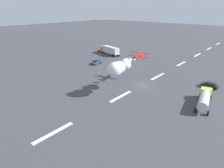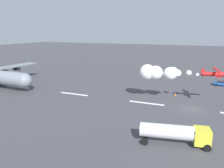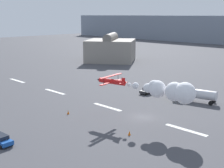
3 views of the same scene
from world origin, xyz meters
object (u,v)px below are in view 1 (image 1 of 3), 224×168
followme_car_yellow (96,62)px  traffic_cone_far (109,81)px  stunt_biplane_red (121,66)px  fuel_tanker_truck (205,98)px  semi_truck_orange (109,50)px  airport_staff_sedan (210,85)px  traffic_cone_near (138,68)px

followme_car_yellow → traffic_cone_far: (11.16, 16.47, -0.44)m
stunt_biplane_red → fuel_tanker_truck: bearing=107.8°
semi_truck_orange → fuel_tanker_truck: (23.08, 48.87, -0.37)m
stunt_biplane_red → semi_truck_orange: 42.06m
semi_truck_orange → fuel_tanker_truck: semi_truck_orange is taller
airport_staff_sedan → traffic_cone_far: (15.06, -23.64, -0.44)m
stunt_biplane_red → followme_car_yellow: (-13.84, -22.91, -6.00)m
followme_car_yellow → traffic_cone_near: bearing=106.2°
airport_staff_sedan → traffic_cone_far: bearing=-57.5°
stunt_biplane_red → airport_staff_sedan: 25.43m
stunt_biplane_red → semi_truck_orange: bearing=-134.3°
semi_truck_orange → followme_car_yellow: (15.33, 7.01, -1.31)m
stunt_biplane_red → semi_truck_orange: size_ratio=1.36×
followme_car_yellow → traffic_cone_near: 16.87m
followme_car_yellow → fuel_tanker_truck: bearing=79.5°
semi_truck_orange → traffic_cone_near: semi_truck_orange is taller
stunt_biplane_red → airport_staff_sedan: (-17.75, 17.19, -6.01)m
stunt_biplane_red → traffic_cone_near: (-18.56, -6.73, -6.44)m
semi_truck_orange → traffic_cone_near: (10.62, 23.20, -1.74)m
fuel_tanker_truck → followme_car_yellow: (-7.74, -41.86, -0.94)m
fuel_tanker_truck → followme_car_yellow: fuel_tanker_truck is taller
semi_truck_orange → followme_car_yellow: bearing=24.6°
semi_truck_orange → followme_car_yellow: 16.91m
semi_truck_orange → airport_staff_sedan: (11.43, 47.12, -1.31)m
traffic_cone_near → traffic_cone_far: bearing=1.0°
traffic_cone_near → traffic_cone_far: 15.88m
traffic_cone_far → followme_car_yellow: bearing=-124.1°
stunt_biplane_red → semi_truck_orange: stunt_biplane_red is taller
stunt_biplane_red → traffic_cone_near: 20.76m
fuel_tanker_truck → airport_staff_sedan: (-11.65, -1.75, -0.94)m
stunt_biplane_red → traffic_cone_near: stunt_biplane_red is taller
airport_staff_sedan → traffic_cone_far: 28.03m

